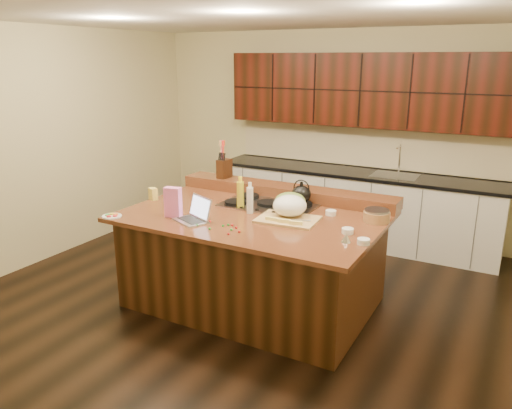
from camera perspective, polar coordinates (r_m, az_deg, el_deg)
The scene contains 31 objects.
room at distance 4.60m, azimuth -0.30°, elevation 4.03°, with size 5.52×5.02×2.72m.
island at distance 4.87m, azimuth -0.28°, elevation -6.21°, with size 2.40×1.60×0.92m.
back_ledge at distance 5.29m, azimuth 3.39°, elevation 1.54°, with size 2.40×0.30×0.12m, color black.
cooktop at distance 4.96m, azimuth 1.39°, elevation 0.00°, with size 0.92×0.52×0.05m.
back_counter at distance 6.58m, azimuth 11.52°, elevation 4.21°, with size 3.70×0.66×2.40m.
kettle at distance 4.92m, azimuth 5.20°, elevation 1.20°, with size 0.19×0.19×0.17m, color black.
green_bowl at distance 4.69m, azimuth 3.92°, elevation 0.40°, with size 0.29×0.29×0.16m, color olive.
laptop at distance 4.54m, azimuth -6.97°, elevation -1.14°, with size 0.38×0.35×0.22m.
oil_bottle at distance 4.84m, azimuth -1.80°, elevation 1.07°, with size 0.07×0.07×0.27m, color gold.
vinegar_bottle at distance 4.71m, azimuth -0.70°, elevation 0.49°, with size 0.06×0.06×0.25m, color silver.
wooden_tray at distance 4.55m, azimuth 3.82°, elevation -0.48°, with size 0.57×0.45×0.22m.
ramekin_a at distance 4.04m, azimuth 12.19°, elevation -4.15°, with size 0.10×0.10×0.04m, color white.
ramekin_b at distance 4.26m, azimuth 10.43°, elevation -2.98°, with size 0.10×0.10×0.04m, color white.
ramekin_c at distance 4.73m, azimuth 8.55°, elevation -0.93°, with size 0.10×0.10×0.04m, color white.
strainer_bowl at distance 4.62m, azimuth 13.62°, elevation -1.34°, with size 0.24×0.24×0.09m, color #996B3F.
kitchen_timer at distance 4.06m, azimuth 10.26°, elevation -3.77°, with size 0.08×0.08×0.07m, color silver.
pink_bag at distance 4.65m, azimuth -9.46°, elevation 0.26°, with size 0.15×0.08×0.28m, color pink.
candy_plate at distance 4.82m, azimuth -16.15°, elevation -1.29°, with size 0.18×0.18×0.01m, color white.
package_box at distance 5.27m, azimuth -11.68°, elevation 1.19°, with size 0.09×0.06×0.12m, color #E7CD51.
utensil_crock at distance 5.63m, azimuth -3.78°, elevation 3.80°, with size 0.12×0.12×0.14m, color white.
knife_block at distance 5.61m, azimuth -3.64°, elevation 4.12°, with size 0.10×0.17×0.21m, color black.
gumdrop_0 at distance 4.49m, azimuth -5.30°, elevation -1.92°, with size 0.02×0.02×0.02m, color red.
gumdrop_1 at distance 4.27m, azimuth -2.84°, elevation -2.87°, with size 0.02×0.02×0.02m, color #198C26.
gumdrop_2 at distance 4.16m, azimuth -3.16°, elevation -3.37°, with size 0.02×0.02×0.02m, color red.
gumdrop_3 at distance 4.36m, azimuth -3.79°, elevation -2.44°, with size 0.02×0.02×0.02m, color #198C26.
gumdrop_4 at distance 4.38m, azimuth -2.74°, elevation -2.36°, with size 0.02×0.02×0.02m, color red.
gumdrop_5 at distance 4.30m, azimuth -5.32°, elevation -2.76°, with size 0.02×0.02×0.02m, color #198C26.
gumdrop_6 at distance 4.21m, azimuth -1.92°, elevation -3.12°, with size 0.02×0.02×0.02m, color red.
gumdrop_7 at distance 4.40m, azimuth -6.76°, elevation -2.37°, with size 0.02×0.02×0.02m, color #198C26.
gumdrop_8 at distance 4.31m, azimuth -2.28°, elevation -2.65°, with size 0.02×0.02×0.02m, color red.
gumdrop_9 at distance 4.39m, azimuth -3.19°, elevation -2.32°, with size 0.02×0.02×0.02m, color #198C26.
Camera 1 is at (2.18, -3.93, 2.34)m, focal length 35.00 mm.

